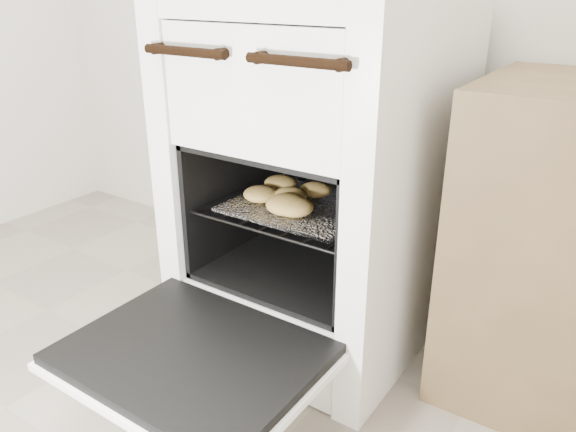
% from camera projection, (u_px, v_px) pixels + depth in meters
% --- Properties ---
extents(stove, '(0.66, 0.74, 1.02)m').
position_uv_depth(stove, '(319.00, 181.00, 1.63)').
color(stove, white).
rests_on(stove, ground).
extents(oven_door, '(0.60, 0.46, 0.04)m').
position_uv_depth(oven_door, '(192.00, 357.00, 1.31)').
color(oven_door, black).
rests_on(oven_door, stove).
extents(oven_rack, '(0.48, 0.46, 0.01)m').
position_uv_depth(oven_rack, '(305.00, 205.00, 1.60)').
color(oven_rack, black).
rests_on(oven_rack, stove).
extents(foil_sheet, '(0.38, 0.33, 0.01)m').
position_uv_depth(foil_sheet, '(301.00, 205.00, 1.58)').
color(foil_sheet, white).
rests_on(foil_sheet, oven_rack).
extents(baked_rolls, '(0.28, 0.29, 0.05)m').
position_uv_depth(baked_rolls, '(287.00, 197.00, 1.56)').
color(baked_rolls, tan).
rests_on(baked_rolls, foil_sheet).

